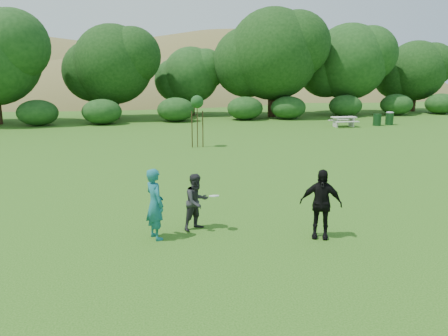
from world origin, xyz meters
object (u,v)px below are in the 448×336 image
at_px(player_grey, 197,202).
at_px(sapling, 197,103).
at_px(player_black, 321,204).
at_px(trash_can_near, 377,120).
at_px(player_teal, 155,204).
at_px(trash_can_lidded, 389,118).
at_px(picnic_table, 344,120).

xyz_separation_m(player_grey, sapling, (2.03, 12.65, 1.66)).
distance_m(player_black, sapling, 14.02).
bearing_deg(sapling, player_black, -86.14).
distance_m(player_black, trash_can_near, 24.86).
distance_m(player_teal, trash_can_near, 26.76).
xyz_separation_m(sapling, trash_can_lidded, (16.21, 6.79, -1.88)).
relative_size(picnic_table, trash_can_lidded, 1.71).
height_order(player_teal, trash_can_lidded, player_teal).
height_order(player_teal, sapling, sapling).
height_order(player_grey, trash_can_lidded, player_grey).
bearing_deg(trash_can_lidded, trash_can_near, -169.65).
xyz_separation_m(trash_can_near, picnic_table, (-2.87, -0.13, 0.07)).
relative_size(player_teal, player_grey, 1.19).
height_order(player_grey, player_black, player_black).
bearing_deg(player_black, trash_can_lidded, 78.88).
bearing_deg(player_black, trash_can_near, 80.81).
height_order(player_teal, player_grey, player_teal).
height_order(player_grey, sapling, sapling).
xyz_separation_m(player_grey, picnic_table, (14.17, 19.09, -0.25)).
xyz_separation_m(trash_can_near, trash_can_lidded, (1.20, 0.22, 0.09)).
distance_m(trash_can_near, picnic_table, 2.88).
bearing_deg(trash_can_near, player_teal, -132.73).
bearing_deg(player_grey, player_black, -53.13).
distance_m(trash_can_near, sapling, 16.51).
xyz_separation_m(player_black, sapling, (-0.94, 13.91, 1.53)).
bearing_deg(picnic_table, trash_can_near, 2.60).
bearing_deg(player_grey, player_teal, 170.89).
relative_size(sapling, trash_can_lidded, 2.71).
bearing_deg(trash_can_near, trash_can_lidded, 10.35).
height_order(sapling, picnic_table, sapling).
relative_size(player_grey, sapling, 0.54).
distance_m(player_grey, picnic_table, 23.78).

